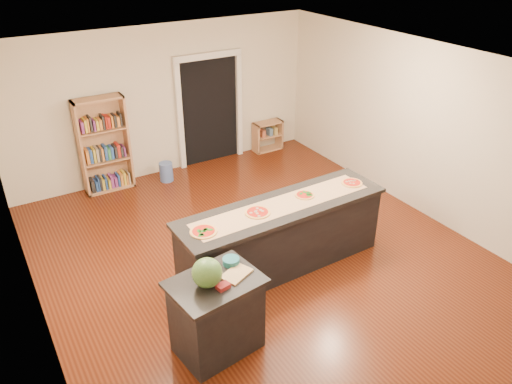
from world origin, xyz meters
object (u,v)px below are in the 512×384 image
kitchen_island (282,236)px  side_counter (217,315)px  low_shelf (268,136)px  waste_bin (166,172)px  bookshelf (104,145)px  watermelon (207,273)px

kitchen_island → side_counter: bearing=-149.2°
kitchen_island → low_shelf: kitchen_island is taller
side_counter → low_shelf: (3.54, 4.55, -0.17)m
low_shelf → kitchen_island: bearing=-119.5°
waste_bin → kitchen_island: bearing=-83.5°
bookshelf → low_shelf: size_ratio=2.72×
kitchen_island → watermelon: size_ratio=9.35×
side_counter → watermelon: size_ratio=3.02×
bookshelf → waste_bin: (1.02, -0.23, -0.68)m
bookshelf → waste_bin: bookshelf is taller
low_shelf → watermelon: bearing=-128.5°
kitchen_island → bookshelf: size_ratio=1.74×
side_counter → low_shelf: side_counter is taller
bookshelf → low_shelf: bookshelf is taller
side_counter → waste_bin: 4.45m
watermelon → bookshelf: bearing=87.6°
side_counter → watermelon: bearing=-176.7°
kitchen_island → side_counter: size_ratio=3.10×
waste_bin → watermelon: (-1.21, -4.32, 0.94)m
side_counter → low_shelf: bearing=44.6°
bookshelf → watermelon: (-0.19, -4.55, 0.26)m
side_counter → waste_bin: size_ratio=2.67×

